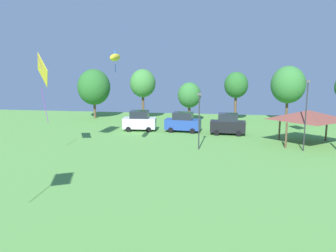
{
  "coord_description": "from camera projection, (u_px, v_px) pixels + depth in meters",
  "views": [
    {
      "loc": [
        0.38,
        2.51,
        8.75
      ],
      "look_at": [
        -1.77,
        17.77,
        5.85
      ],
      "focal_mm": 38.0,
      "sensor_mm": 36.0,
      "label": 1
    }
  ],
  "objects": [
    {
      "name": "treeline_tree_1",
      "position": [
        143.0,
        83.0,
        51.4
      ],
      "size": [
        3.7,
        3.7,
        7.37
      ],
      "color": "brown",
      "rests_on": "ground"
    },
    {
      "name": "treeline_tree_3",
      "position": [
        236.0,
        85.0,
        49.83
      ],
      "size": [
        3.32,
        3.32,
        7.03
      ],
      "color": "brown",
      "rests_on": "ground"
    },
    {
      "name": "treeline_tree_2",
      "position": [
        189.0,
        95.0,
        49.39
      ],
      "size": [
        3.22,
        3.22,
        5.62
      ],
      "color": "brown",
      "rests_on": "ground"
    },
    {
      "name": "kite_flying_5",
      "position": [
        115.0,
        57.0,
        31.15
      ],
      "size": [
        0.85,
        3.05,
        1.92
      ],
      "color": "yellow"
    },
    {
      "name": "light_post_0",
      "position": [
        306.0,
        112.0,
        33.71
      ],
      "size": [
        0.36,
        0.2,
        6.84
      ],
      "color": "#2D2D33",
      "rests_on": "ground"
    },
    {
      "name": "parked_car_second_from_left",
      "position": [
        183.0,
        122.0,
        43.34
      ],
      "size": [
        4.42,
        2.24,
        2.42
      ],
      "rotation": [
        0.0,
        0.0,
        -0.09
      ],
      "color": "#234299",
      "rests_on": "ground"
    },
    {
      "name": "kite_flying_3",
      "position": [
        43.0,
        72.0,
        32.03
      ],
      "size": [
        2.16,
        2.4,
        6.41
      ],
      "color": "yellow"
    },
    {
      "name": "treeline_tree_0",
      "position": [
        94.0,
        87.0,
        52.86
      ],
      "size": [
        4.83,
        4.83,
        7.34
      ],
      "color": "brown",
      "rests_on": "ground"
    },
    {
      "name": "parked_car_leftmost",
      "position": [
        140.0,
        121.0,
        44.07
      ],
      "size": [
        4.13,
        2.22,
        2.5
      ],
      "rotation": [
        0.0,
        0.0,
        0.06
      ],
      "color": "silver",
      "rests_on": "ground"
    },
    {
      "name": "treeline_tree_4",
      "position": [
        288.0,
        85.0,
        49.74
      ],
      "size": [
        4.77,
        4.77,
        7.87
      ],
      "color": "brown",
      "rests_on": "ground"
    },
    {
      "name": "park_pavilion",
      "position": [
        308.0,
        115.0,
        36.62
      ],
      "size": [
        6.38,
        5.13,
        3.6
      ],
      "color": "brown",
      "rests_on": "ground"
    },
    {
      "name": "light_post_1",
      "position": [
        199.0,
        118.0,
        34.46
      ],
      "size": [
        0.36,
        0.2,
        5.58
      ],
      "color": "#2D2D33",
      "rests_on": "ground"
    },
    {
      "name": "parked_car_third_from_left",
      "position": [
        228.0,
        124.0,
        41.78
      ],
      "size": [
        4.15,
        2.08,
        2.51
      ],
      "rotation": [
        0.0,
        0.0,
        -0.04
      ],
      "color": "black",
      "rests_on": "ground"
    }
  ]
}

